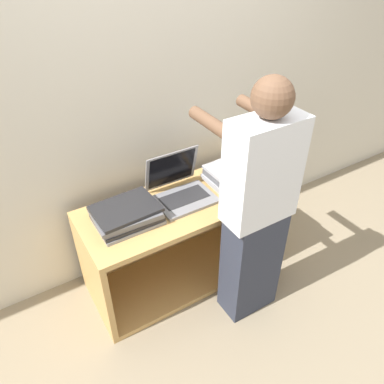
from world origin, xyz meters
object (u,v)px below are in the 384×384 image
person (257,212)px  laptop_stack_left (126,215)px  laptop_stack_right (236,175)px  laptop_open (181,189)px

person → laptop_stack_left: bearing=144.0°
laptop_stack_left → laptop_stack_right: size_ratio=0.97×
laptop_stack_left → laptop_stack_right: 0.80m
laptop_open → laptop_stack_right: size_ratio=0.93×
laptop_stack_left → person: (0.61, -0.44, 0.07)m
laptop_open → person: (0.21, -0.50, 0.06)m
laptop_open → person: size_ratio=0.24×
laptop_open → person: 0.54m
laptop_stack_left → person: bearing=-36.0°
laptop_open → laptop_stack_left: 0.40m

